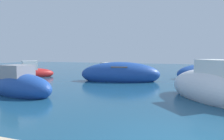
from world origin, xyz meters
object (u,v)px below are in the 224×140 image
at_px(moored_boat_1, 22,86).
at_px(moored_boat_3, 105,70).
at_px(moored_boat_0, 214,88).
at_px(moored_boat_2, 200,73).
at_px(moored_boat_6, 33,73).
at_px(moored_boat_4, 120,74).

bearing_deg(moored_boat_1, moored_boat_3, 100.34).
relative_size(moored_boat_0, moored_boat_1, 1.24).
distance_m(moored_boat_0, moored_boat_1, 9.75).
bearing_deg(moored_boat_2, moored_boat_3, 135.53).
bearing_deg(moored_boat_6, moored_boat_0, -69.25).
bearing_deg(moored_boat_0, moored_boat_2, -39.26).
bearing_deg(moored_boat_1, moored_boat_2, 60.04).
height_order(moored_boat_1, moored_boat_6, moored_boat_1).
bearing_deg(moored_boat_0, moored_boat_4, 11.40).
bearing_deg(moored_boat_4, moored_boat_0, -51.69).
xyz_separation_m(moored_boat_1, moored_boat_6, (-5.18, 6.85, -0.08)).
height_order(moored_boat_2, moored_boat_4, moored_boat_4).
xyz_separation_m(moored_boat_0, moored_boat_2, (-0.01, 9.31, -0.18)).
xyz_separation_m(moored_boat_3, moored_boat_4, (3.34, -5.21, 0.16)).
bearing_deg(moored_boat_3, moored_boat_1, 124.25).
xyz_separation_m(moored_boat_1, moored_boat_3, (-0.04, 12.30, -0.12)).
bearing_deg(moored_boat_0, moored_boat_1, 62.48).
bearing_deg(moored_boat_0, moored_boat_6, 32.41).
height_order(moored_boat_0, moored_boat_2, moored_boat_0).
bearing_deg(moored_boat_3, moored_boat_2, -151.89).
xyz_separation_m(moored_boat_1, moored_boat_2, (9.53, 11.30, -0.06)).
xyz_separation_m(moored_boat_0, moored_boat_4, (-6.24, 5.10, -0.07)).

